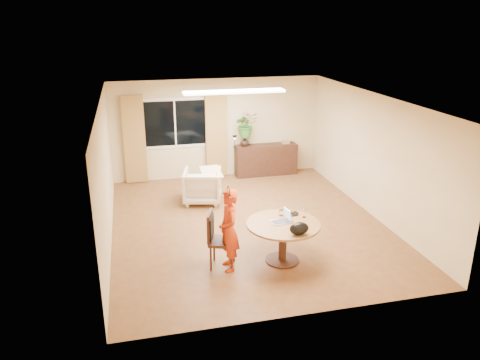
% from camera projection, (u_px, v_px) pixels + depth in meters
% --- Properties ---
extents(floor, '(6.50, 6.50, 0.00)m').
position_uv_depth(floor, '(248.00, 224.00, 9.76)').
color(floor, brown).
rests_on(floor, ground).
extents(ceiling, '(6.50, 6.50, 0.00)m').
position_uv_depth(ceiling, '(248.00, 99.00, 8.90)').
color(ceiling, white).
rests_on(ceiling, wall_back).
extents(wall_back, '(5.50, 0.00, 5.50)m').
position_uv_depth(wall_back, '(217.00, 128.00, 12.31)').
color(wall_back, tan).
rests_on(wall_back, floor).
extents(wall_left, '(0.00, 6.50, 6.50)m').
position_uv_depth(wall_left, '(105.00, 174.00, 8.72)').
color(wall_left, tan).
rests_on(wall_left, floor).
extents(wall_right, '(0.00, 6.50, 6.50)m').
position_uv_depth(wall_right, '(373.00, 155.00, 9.94)').
color(wall_right, tan).
rests_on(wall_right, floor).
extents(window, '(1.70, 0.03, 1.30)m').
position_uv_depth(window, '(175.00, 123.00, 11.99)').
color(window, white).
rests_on(window, wall_back).
extents(curtain_left, '(0.55, 0.08, 2.25)m').
position_uv_depth(curtain_left, '(134.00, 140.00, 11.80)').
color(curtain_left, brown).
rests_on(curtain_left, wall_back).
extents(curtain_right, '(0.55, 0.08, 2.25)m').
position_uv_depth(curtain_right, '(216.00, 135.00, 12.27)').
color(curtain_right, brown).
rests_on(curtain_right, wall_back).
extents(ceiling_panel, '(2.20, 0.35, 0.05)m').
position_uv_depth(ceiling_panel, '(234.00, 92.00, 10.01)').
color(ceiling_panel, white).
rests_on(ceiling_panel, ceiling).
extents(dining_table, '(1.28, 1.28, 0.73)m').
position_uv_depth(dining_table, '(283.00, 231.00, 8.09)').
color(dining_table, brown).
rests_on(dining_table, floor).
extents(dining_chair, '(0.60, 0.57, 0.99)m').
position_uv_depth(dining_chair, '(222.00, 240.00, 7.95)').
color(dining_chair, black).
rests_on(dining_chair, floor).
extents(child, '(0.54, 0.36, 1.43)m').
position_uv_depth(child, '(229.00, 230.00, 7.81)').
color(child, red).
rests_on(child, floor).
extents(laptop, '(0.38, 0.29, 0.23)m').
position_uv_depth(laptop, '(280.00, 216.00, 8.03)').
color(laptop, '#B7B7BC').
rests_on(laptop, dining_table).
extents(tumbler, '(0.08, 0.08, 0.10)m').
position_uv_depth(tumbler, '(281.00, 213.00, 8.33)').
color(tumbler, white).
rests_on(tumbler, dining_table).
extents(wine_glass, '(0.07, 0.07, 0.18)m').
position_uv_depth(wine_glass, '(304.00, 213.00, 8.24)').
color(wine_glass, white).
rests_on(wine_glass, dining_table).
extents(pot_lid, '(0.26, 0.26, 0.04)m').
position_uv_depth(pot_lid, '(292.00, 213.00, 8.40)').
color(pot_lid, white).
rests_on(pot_lid, dining_table).
extents(handbag, '(0.34, 0.21, 0.22)m').
position_uv_depth(handbag, '(299.00, 229.00, 7.58)').
color(handbag, black).
rests_on(handbag, dining_table).
extents(armchair, '(1.01, 1.03, 0.78)m').
position_uv_depth(armchair, '(202.00, 186.00, 10.80)').
color(armchair, beige).
rests_on(armchair, floor).
extents(throw, '(0.49, 0.58, 0.03)m').
position_uv_depth(throw, '(211.00, 169.00, 10.68)').
color(throw, beige).
rests_on(throw, armchair).
extents(sideboard, '(1.67, 0.41, 0.84)m').
position_uv_depth(sideboard, '(266.00, 160.00, 12.67)').
color(sideboard, black).
rests_on(sideboard, floor).
extents(vase, '(0.26, 0.26, 0.25)m').
position_uv_depth(vase, '(245.00, 142.00, 12.36)').
color(vase, black).
rests_on(vase, sideboard).
extents(bouquet, '(0.60, 0.52, 0.66)m').
position_uv_depth(bouquet, '(246.00, 125.00, 12.22)').
color(bouquet, '#2A5E23').
rests_on(bouquet, vase).
extents(book_stack, '(0.20, 0.16, 0.08)m').
position_uv_depth(book_stack, '(286.00, 142.00, 12.64)').
color(book_stack, '#98714D').
rests_on(book_stack, sideboard).
extents(desk_lamp, '(0.16, 0.16, 0.34)m').
position_uv_depth(desk_lamp, '(235.00, 141.00, 12.23)').
color(desk_lamp, black).
rests_on(desk_lamp, sideboard).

